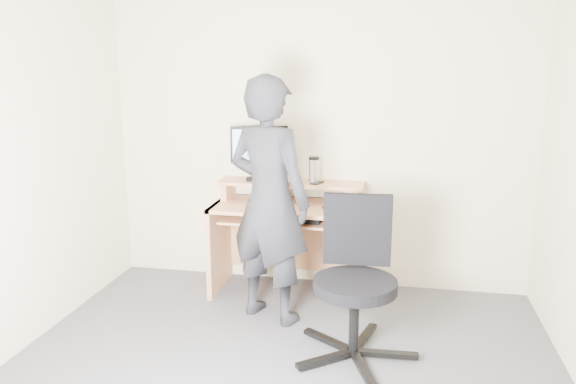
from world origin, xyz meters
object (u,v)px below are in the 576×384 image
(office_chair, at_px, (356,273))
(person, at_px, (269,201))
(desk, at_px, (289,226))
(monitor, at_px, (259,148))

(office_chair, relative_size, person, 0.56)
(desk, bearing_deg, office_chair, -57.35)
(monitor, height_order, person, person)
(office_chair, height_order, person, person)
(desk, height_order, person, person)
(office_chair, bearing_deg, monitor, 127.52)
(monitor, relative_size, office_chair, 0.46)
(person, bearing_deg, monitor, -48.08)
(monitor, distance_m, office_chair, 1.52)
(office_chair, bearing_deg, desk, 120.11)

